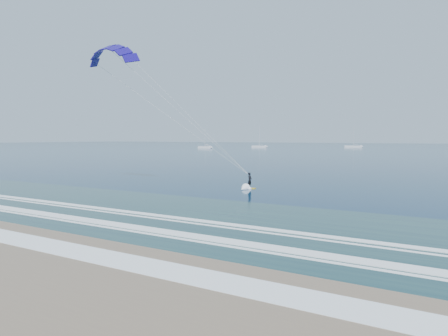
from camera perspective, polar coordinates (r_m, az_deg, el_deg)
name	(u,v)px	position (r m, az deg, el deg)	size (l,w,h in m)	color
ground	(36,241)	(26.47, -25.26, -9.41)	(900.00, 900.00, 0.00)	#082747
kitesurfer_rig	(177,110)	(48.84, -6.68, 8.19)	(21.23, 9.52, 18.50)	gold
sailboat_0	(205,147)	(228.46, -2.74, 3.00)	(8.34, 2.40, 11.39)	silver
sailboat_1	(259,146)	(246.87, 5.08, 3.09)	(9.59, 2.40, 13.05)	silver
sailboat_2	(353,146)	(259.02, 18.00, 2.95)	(10.33, 2.40, 13.70)	silver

